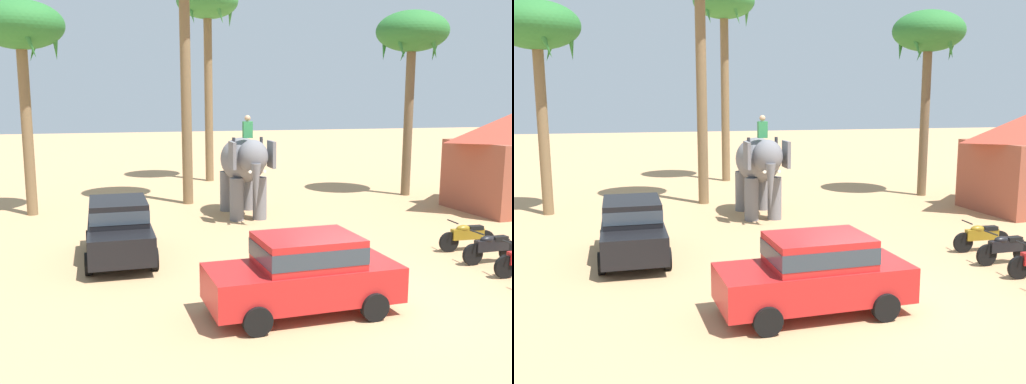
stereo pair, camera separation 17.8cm
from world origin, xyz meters
TOP-DOWN VIEW (x-y plane):
  - ground_plane at (0.00, 0.00)m, footprint 120.00×120.00m
  - car_sedan_foreground at (-1.26, -0.05)m, footprint 4.21×2.09m
  - car_parked_far_side at (-5.08, 5.04)m, footprint 1.99×4.16m
  - elephant_with_mahout at (-0.41, 9.84)m, footprint 1.66×3.88m
  - motorcycle_far_in_row at (4.92, 2.18)m, footprint 1.80×0.55m
  - motorcycle_end_of_row at (5.02, 3.48)m, footprint 1.80×0.55m
  - palm_tree_behind_elephant at (7.87, 12.64)m, footprint 3.20×3.20m
  - palm_tree_left_of_road at (-0.30, 19.11)m, footprint 3.20×3.20m
  - palm_tree_far_back at (-8.37, 11.99)m, footprint 3.20×3.20m

SIDE VIEW (x-z plane):
  - ground_plane at x=0.00m, z-range 0.00..0.00m
  - motorcycle_far_in_row at x=4.92m, z-range -0.01..0.93m
  - motorcycle_end_of_row at x=5.02m, z-range -0.01..0.93m
  - car_sedan_foreground at x=-1.26m, z-range 0.08..1.78m
  - car_parked_far_side at x=-5.08m, z-range 0.08..1.78m
  - elephant_with_mahout at x=-0.41m, z-range 0.05..3.93m
  - palm_tree_far_back at x=-8.37m, z-range 2.90..10.96m
  - palm_tree_behind_elephant at x=7.87m, z-range 3.00..11.29m
  - palm_tree_left_of_road at x=-0.30m, z-range 3.82..14.08m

